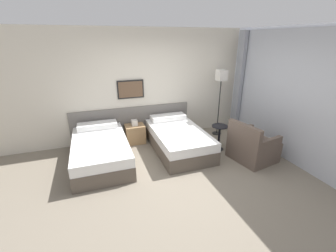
{
  "coord_description": "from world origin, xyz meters",
  "views": [
    {
      "loc": [
        -1.54,
        -3.39,
        2.45
      ],
      "look_at": [
        -0.03,
        0.95,
        0.65
      ],
      "focal_mm": 24.0,
      "sensor_mm": 36.0,
      "label": 1
    }
  ],
  "objects_px": {
    "bed_near_door": "(101,151)",
    "bed_near_window": "(178,139)",
    "nightstand": "(135,133)",
    "side_table": "(219,133)",
    "armchair": "(252,147)",
    "floor_lamp": "(221,81)"
  },
  "relations": [
    {
      "from": "bed_near_window",
      "to": "armchair",
      "type": "bearing_deg",
      "value": -35.9
    },
    {
      "from": "bed_near_door",
      "to": "side_table",
      "type": "relative_size",
      "value": 3.19
    },
    {
      "from": "bed_near_door",
      "to": "nightstand",
      "type": "height_order",
      "value": "bed_near_door"
    },
    {
      "from": "nightstand",
      "to": "side_table",
      "type": "relative_size",
      "value": 1.0
    },
    {
      "from": "bed_near_door",
      "to": "floor_lamp",
      "type": "relative_size",
      "value": 1.11
    },
    {
      "from": "bed_near_door",
      "to": "nightstand",
      "type": "relative_size",
      "value": 3.18
    },
    {
      "from": "bed_near_door",
      "to": "bed_near_window",
      "type": "height_order",
      "value": "same"
    },
    {
      "from": "nightstand",
      "to": "armchair",
      "type": "distance_m",
      "value": 2.75
    },
    {
      "from": "nightstand",
      "to": "side_table",
      "type": "height_order",
      "value": "nightstand"
    },
    {
      "from": "bed_near_window",
      "to": "armchair",
      "type": "relative_size",
      "value": 2.01
    },
    {
      "from": "floor_lamp",
      "to": "nightstand",
      "type": "bearing_deg",
      "value": 175.03
    },
    {
      "from": "nightstand",
      "to": "bed_near_window",
      "type": "bearing_deg",
      "value": -39.0
    },
    {
      "from": "floor_lamp",
      "to": "armchair",
      "type": "bearing_deg",
      "value": -91.25
    },
    {
      "from": "bed_near_door",
      "to": "bed_near_window",
      "type": "xyz_separation_m",
      "value": [
        1.74,
        0.0,
        0.0
      ]
    },
    {
      "from": "bed_near_window",
      "to": "nightstand",
      "type": "distance_m",
      "value": 1.12
    },
    {
      "from": "side_table",
      "to": "nightstand",
      "type": "bearing_deg",
      "value": 150.08
    },
    {
      "from": "bed_near_door",
      "to": "armchair",
      "type": "xyz_separation_m",
      "value": [
        3.06,
        -0.96,
        0.02
      ]
    },
    {
      "from": "bed_near_door",
      "to": "armchair",
      "type": "relative_size",
      "value": 2.01
    },
    {
      "from": "nightstand",
      "to": "floor_lamp",
      "type": "xyz_separation_m",
      "value": [
        2.22,
        -0.19,
        1.2
      ]
    },
    {
      "from": "nightstand",
      "to": "armchair",
      "type": "bearing_deg",
      "value": -37.16
    },
    {
      "from": "nightstand",
      "to": "floor_lamp",
      "type": "distance_m",
      "value": 2.53
    },
    {
      "from": "side_table",
      "to": "armchair",
      "type": "distance_m",
      "value": 0.78
    }
  ]
}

